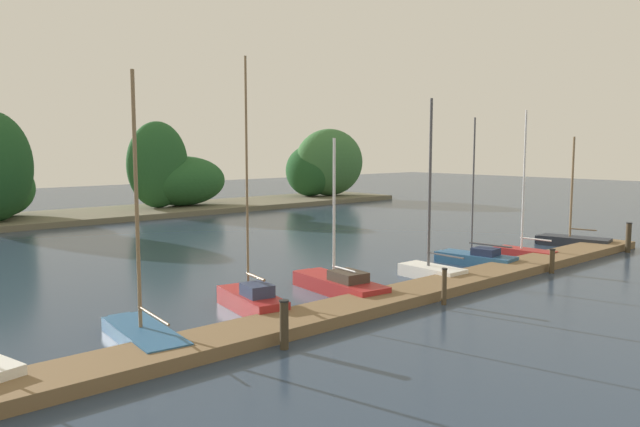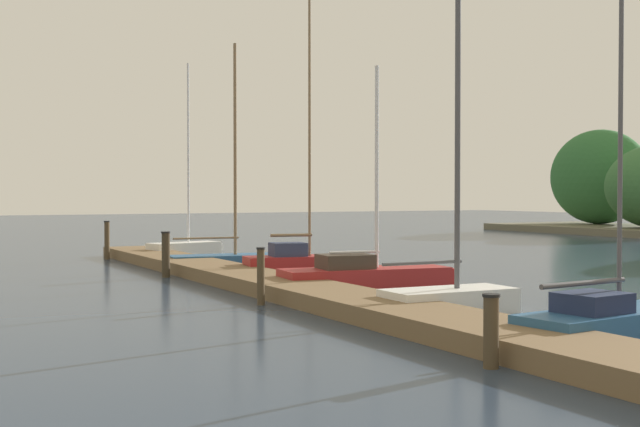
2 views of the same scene
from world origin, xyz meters
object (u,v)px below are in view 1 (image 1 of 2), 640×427
at_px(mooring_piling_1, 284,324).
at_px(mooring_piling_4, 628,237).
at_px(sailboat_3, 337,283).
at_px(mooring_piling_3, 552,261).
at_px(mooring_piling_2, 444,286).
at_px(sailboat_4, 430,268).
at_px(sailboat_5, 475,257).
at_px(sailboat_2, 250,298).
at_px(sailboat_1, 142,330).
at_px(sailboat_6, 523,250).
at_px(sailboat_7, 572,240).

bearing_deg(mooring_piling_1, mooring_piling_4, 0.26).
bearing_deg(sailboat_3, mooring_piling_3, -104.17).
distance_m(sailboat_3, mooring_piling_2, 3.88).
xyz_separation_m(sailboat_4, sailboat_5, (3.70, 0.42, -0.08)).
relative_size(sailboat_2, mooring_piling_3, 7.90).
relative_size(mooring_piling_2, mooring_piling_3, 1.21).
height_order(mooring_piling_1, mooring_piling_3, mooring_piling_1).
xyz_separation_m(sailboat_1, mooring_piling_4, (24.21, -2.89, 0.42)).
height_order(sailboat_3, mooring_piling_1, sailboat_3).
xyz_separation_m(sailboat_4, sailboat_6, (7.09, 0.03, -0.07)).
distance_m(mooring_piling_1, mooring_piling_4, 21.72).
relative_size(mooring_piling_1, mooring_piling_4, 0.87).
bearing_deg(mooring_piling_2, sailboat_2, 145.29).
bearing_deg(mooring_piling_3, sailboat_5, 105.34).
height_order(sailboat_4, sailboat_5, sailboat_4).
distance_m(sailboat_1, mooring_piling_4, 24.38).
bearing_deg(sailboat_2, mooring_piling_1, 167.37).
bearing_deg(sailboat_5, mooring_piling_1, 96.63).
relative_size(sailboat_6, mooring_piling_3, 6.81).
xyz_separation_m(mooring_piling_3, mooring_piling_4, (7.51, -0.04, 0.24)).
bearing_deg(sailboat_7, sailboat_3, 75.49).
relative_size(sailboat_2, mooring_piling_4, 5.38).
bearing_deg(sailboat_2, sailboat_3, -81.23).
height_order(sailboat_4, sailboat_7, sailboat_4).
bearing_deg(sailboat_6, sailboat_7, -94.18).
distance_m(sailboat_4, sailboat_5, 3.73).
xyz_separation_m(sailboat_1, sailboat_5, (15.83, 0.31, 0.01)).
xyz_separation_m(sailboat_1, sailboat_3, (7.72, 0.57, 0.03)).
height_order(sailboat_7, mooring_piling_1, sailboat_7).
bearing_deg(mooring_piling_4, mooring_piling_2, -179.59).
bearing_deg(sailboat_5, sailboat_1, 83.87).
xyz_separation_m(sailboat_6, mooring_piling_3, (-2.52, -2.77, 0.16)).
relative_size(sailboat_2, sailboat_5, 1.24).
relative_size(sailboat_3, mooring_piling_3, 5.45).
bearing_deg(sailboat_1, sailboat_7, -84.29).
height_order(sailboat_5, mooring_piling_3, sailboat_5).
height_order(sailboat_2, mooring_piling_3, sailboat_2).
relative_size(sailboat_5, sailboat_6, 0.94).
relative_size(mooring_piling_1, mooring_piling_2, 1.05).
bearing_deg(mooring_piling_4, sailboat_3, 168.16).
bearing_deg(sailboat_4, mooring_piling_1, 107.91).
distance_m(sailboat_5, sailboat_7, 8.15).
xyz_separation_m(sailboat_2, mooring_piling_1, (-1.49, -3.62, 0.24)).
relative_size(sailboat_3, mooring_piling_4, 3.72).
bearing_deg(mooring_piling_3, mooring_piling_1, -179.45).
distance_m(sailboat_1, mooring_piling_2, 9.70).
relative_size(sailboat_7, mooring_piling_3, 5.65).
distance_m(sailboat_5, mooring_piling_2, 7.39).
distance_m(sailboat_6, mooring_piling_4, 5.74).
xyz_separation_m(sailboat_4, mooring_piling_4, (12.08, -2.78, 0.33)).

